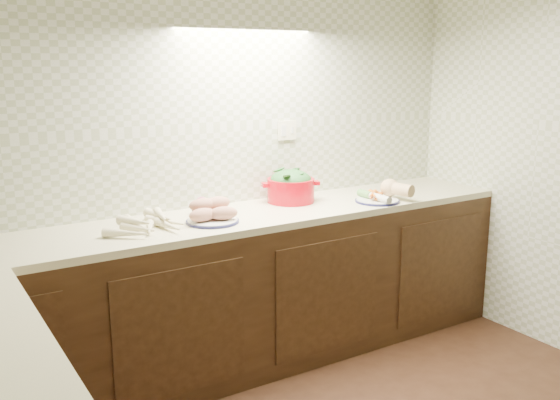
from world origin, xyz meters
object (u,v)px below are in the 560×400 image
dutch_oven (291,186)px  onion_bowl (204,208)px  veg_plate (383,193)px  parsnip_pile (141,224)px  sweet_potato_plate (212,213)px

dutch_oven → onion_bowl: bearing=-160.0°
veg_plate → parsnip_pile: bearing=175.2°
sweet_potato_plate → dutch_oven: (0.63, 0.19, 0.05)m
parsnip_pile → sweet_potato_plate: size_ratio=1.45×
onion_bowl → veg_plate: veg_plate is taller
parsnip_pile → dutch_oven: dutch_oven is taller
parsnip_pile → onion_bowl: onion_bowl is taller
dutch_oven → sweet_potato_plate: bearing=-144.0°
sweet_potato_plate → dutch_oven: dutch_oven is taller
dutch_oven → veg_plate: (0.51, -0.27, -0.05)m
sweet_potato_plate → dutch_oven: 0.66m
parsnip_pile → sweet_potato_plate: (0.38, -0.05, 0.02)m
onion_bowl → parsnip_pile: bearing=-162.4°
onion_bowl → dutch_oven: (0.59, 0.01, 0.06)m
dutch_oven → veg_plate: size_ratio=1.12×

